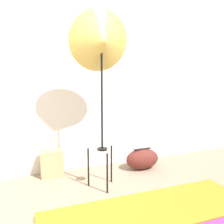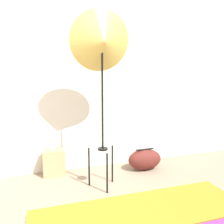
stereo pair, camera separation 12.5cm
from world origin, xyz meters
name	(u,v)px [view 1 (the left image)]	position (x,y,z in m)	size (l,w,h in m)	color
wall_back	(75,74)	(0.00, 2.08, 1.30)	(8.00, 0.05, 2.60)	silver
photo_umbrella	(101,43)	(0.14, 1.41, 1.64)	(0.68, 0.32, 2.01)	black
tote_bag	(52,163)	(-0.37, 1.92, 0.17)	(0.28, 0.15, 0.49)	tan
duffel_bag	(142,159)	(0.83, 1.73, 0.14)	(0.47, 0.28, 0.29)	#5B231E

